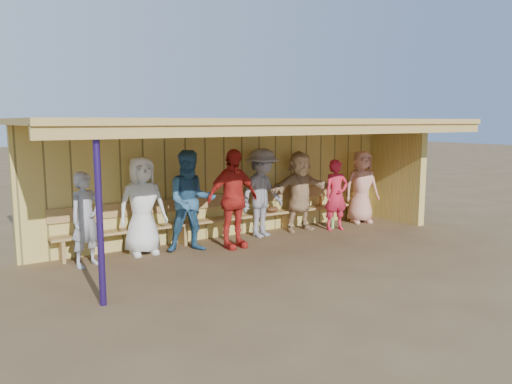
% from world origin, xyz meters
% --- Properties ---
extents(ground, '(90.00, 90.00, 0.00)m').
position_xyz_m(ground, '(0.00, 0.00, 0.00)').
color(ground, brown).
rests_on(ground, ground).
extents(player_a, '(0.70, 0.60, 1.62)m').
position_xyz_m(player_a, '(-3.29, 0.58, 0.81)').
color(player_a, '#9C9DA5').
rests_on(player_a, ground).
extents(player_b, '(0.91, 0.60, 1.83)m').
position_xyz_m(player_b, '(-2.20, 0.81, 0.91)').
color(player_b, white).
rests_on(player_b, ground).
extents(player_c, '(1.10, 0.96, 1.93)m').
position_xyz_m(player_c, '(-1.36, 0.51, 0.96)').
color(player_c, '#2F5D82').
rests_on(player_c, ground).
extents(player_d, '(1.16, 0.55, 1.93)m').
position_xyz_m(player_d, '(-0.57, 0.30, 0.97)').
color(player_d, red).
rests_on(player_d, ground).
extents(player_e, '(1.36, 1.00, 1.89)m').
position_xyz_m(player_e, '(0.44, 0.79, 0.94)').
color(player_e, gray).
rests_on(player_e, ground).
extents(player_f, '(1.71, 0.67, 1.80)m').
position_xyz_m(player_f, '(1.47, 0.81, 0.90)').
color(player_f, tan).
rests_on(player_f, ground).
extents(player_g, '(0.65, 0.49, 1.60)m').
position_xyz_m(player_g, '(2.22, 0.43, 0.80)').
color(player_g, red).
rests_on(player_g, ground).
extents(player_h, '(0.99, 0.80, 1.76)m').
position_xyz_m(player_h, '(3.29, 0.70, 0.88)').
color(player_h, tan).
rests_on(player_h, ground).
extents(dugout_structure, '(8.80, 3.20, 2.50)m').
position_xyz_m(dugout_structure, '(0.39, 0.69, 1.69)').
color(dugout_structure, '#D1B759').
rests_on(dugout_structure, ground).
extents(bench, '(7.60, 0.34, 0.93)m').
position_xyz_m(bench, '(0.00, 1.12, 0.53)').
color(bench, '#B0874B').
rests_on(bench, ground).
extents(dugout_equipment, '(6.09, 0.62, 0.80)m').
position_xyz_m(dugout_equipment, '(-0.43, 0.99, 0.49)').
color(dugout_equipment, orange).
rests_on(dugout_equipment, ground).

